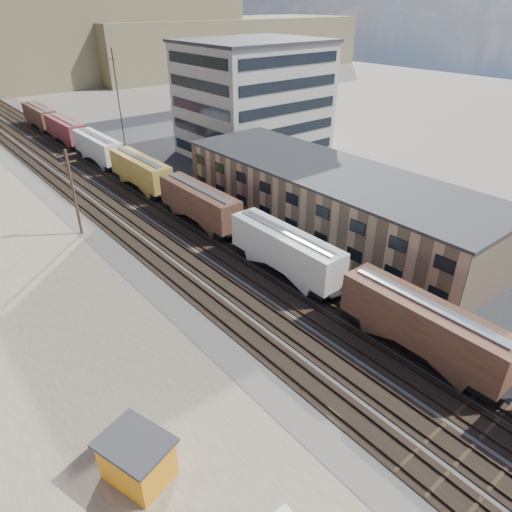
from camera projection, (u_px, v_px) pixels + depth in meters
ground at (451, 419)px, 29.82m from camera, size 300.00×300.00×0.00m
ballast_bed at (121, 196)px, 63.49m from camera, size 18.00×200.00×0.06m
asphalt_lot at (309, 190)px, 65.55m from camera, size 26.00×120.00×0.04m
rail_tracks at (117, 197)px, 63.15m from camera, size 11.40×200.00×0.24m
freight_train at (167, 185)px, 59.61m from camera, size 3.00×119.74×4.46m
warehouse at (329, 199)px, 53.15m from camera, size 12.40×40.40×7.25m
office_tower at (253, 98)px, 77.75m from camera, size 22.60×18.60×18.45m
utility_pole_north at (73, 191)px, 50.82m from camera, size 2.20×0.32×10.00m
radio_mast at (120, 112)px, 69.08m from camera, size 1.20×0.16×18.00m
maintenance_shed at (137, 458)px, 25.56m from camera, size 4.10×4.68×2.89m
parked_car_blue at (261, 175)px, 69.28m from camera, size 5.34×4.69×1.37m
parked_car_far at (299, 169)px, 71.38m from camera, size 2.30×4.62×1.51m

